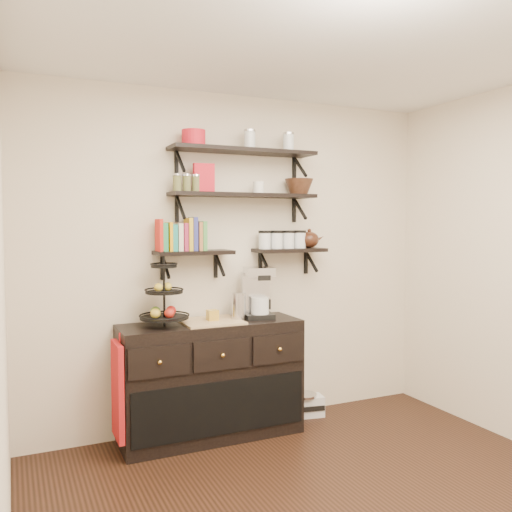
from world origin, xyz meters
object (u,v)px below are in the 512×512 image
object	(u,v)px
fruit_stand	(165,302)
coffee_maker	(257,294)
radio	(304,405)
sideboard	(211,380)

from	to	relation	value
fruit_stand	coffee_maker	world-z (taller)	fruit_stand
radio	fruit_stand	bearing A→B (deg)	-165.54
sideboard	fruit_stand	xyz separation A→B (m)	(-0.36, 0.00, 0.63)
sideboard	radio	world-z (taller)	sideboard
fruit_stand	radio	xyz separation A→B (m)	(1.24, 0.09, -0.99)
fruit_stand	radio	world-z (taller)	fruit_stand
sideboard	radio	bearing A→B (deg)	5.88
sideboard	fruit_stand	bearing A→B (deg)	179.37
sideboard	coffee_maker	size ratio (longest dim) A/B	3.41
sideboard	coffee_maker	bearing A→B (deg)	3.93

